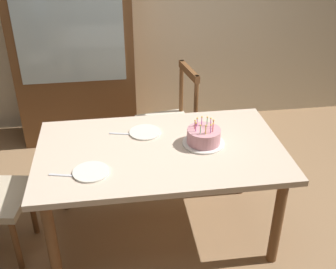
# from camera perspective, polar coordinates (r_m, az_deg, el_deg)

# --- Properties ---
(ground) EXTENTS (6.40, 6.40, 0.00)m
(ground) POSITION_cam_1_polar(r_m,az_deg,el_deg) (3.14, -0.93, -13.19)
(ground) COLOR #93704C
(dining_table) EXTENTS (1.62, 0.96, 0.72)m
(dining_table) POSITION_cam_1_polar(r_m,az_deg,el_deg) (2.74, -1.04, -3.41)
(dining_table) COLOR beige
(dining_table) RESTS_ON ground
(birthday_cake) EXTENTS (0.28, 0.28, 0.18)m
(birthday_cake) POSITION_cam_1_polar(r_m,az_deg,el_deg) (2.73, 4.96, -0.34)
(birthday_cake) COLOR silver
(birthday_cake) RESTS_ON dining_table
(plate_near_celebrant) EXTENTS (0.22, 0.22, 0.01)m
(plate_near_celebrant) POSITION_cam_1_polar(r_m,az_deg,el_deg) (2.51, -10.60, -5.10)
(plate_near_celebrant) COLOR silver
(plate_near_celebrant) RESTS_ON dining_table
(plate_far_side) EXTENTS (0.22, 0.22, 0.01)m
(plate_far_side) POSITION_cam_1_polar(r_m,az_deg,el_deg) (2.87, -3.20, 0.31)
(plate_far_side) COLOR silver
(plate_far_side) RESTS_ON dining_table
(fork_near_celebrant) EXTENTS (0.18, 0.06, 0.01)m
(fork_near_celebrant) POSITION_cam_1_polar(r_m,az_deg,el_deg) (2.52, -14.24, -5.50)
(fork_near_celebrant) COLOR silver
(fork_near_celebrant) RESTS_ON dining_table
(fork_far_side) EXTENTS (0.18, 0.06, 0.01)m
(fork_far_side) POSITION_cam_1_polar(r_m,az_deg,el_deg) (2.87, -6.38, 0.09)
(fork_far_side) COLOR silver
(fork_far_side) RESTS_ON dining_table
(chair_spindle_back) EXTENTS (0.51, 0.51, 0.95)m
(chair_spindle_back) POSITION_cam_1_polar(r_m,az_deg,el_deg) (3.54, 0.15, 1.46)
(chair_spindle_back) COLOR beige
(chair_spindle_back) RESTS_ON ground
(china_cabinet) EXTENTS (1.10, 0.45, 1.90)m
(china_cabinet) POSITION_cam_1_polar(r_m,az_deg,el_deg) (4.03, -12.96, 11.96)
(china_cabinet) COLOR brown
(china_cabinet) RESTS_ON ground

